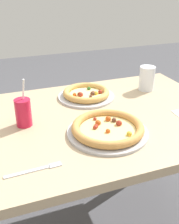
# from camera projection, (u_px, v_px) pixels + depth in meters

# --- Properties ---
(dining_table) EXTENTS (1.27, 0.90, 0.75)m
(dining_table) POSITION_uv_depth(u_px,v_px,m) (100.00, 135.00, 1.38)
(dining_table) COLOR tan
(dining_table) RESTS_ON ground
(pizza_near) EXTENTS (0.35, 0.35, 0.05)m
(pizza_near) POSITION_uv_depth(u_px,v_px,m) (108.00, 129.00, 1.18)
(pizza_near) COLOR #B7B7BC
(pizza_near) RESTS_ON dining_table
(pizza_far) EXTENTS (0.31, 0.31, 0.05)m
(pizza_far) POSITION_uv_depth(u_px,v_px,m) (86.00, 94.00, 1.53)
(pizza_far) COLOR #B7B7BC
(pizza_far) RESTS_ON dining_table
(drink_cup_colored) EXTENTS (0.07, 0.07, 0.22)m
(drink_cup_colored) POSITION_uv_depth(u_px,v_px,m) (23.00, 112.00, 1.23)
(drink_cup_colored) COLOR red
(drink_cup_colored) RESTS_ON dining_table
(water_cup_clear) EXTENTS (0.09, 0.09, 0.14)m
(water_cup_clear) POSITION_uv_depth(u_px,v_px,m) (147.00, 78.00, 1.61)
(water_cup_clear) COLOR silver
(water_cup_clear) RESTS_ON dining_table
(fork) EXTENTS (0.20, 0.03, 0.00)m
(fork) POSITION_uv_depth(u_px,v_px,m) (36.00, 170.00, 0.97)
(fork) COLOR silver
(fork) RESTS_ON dining_table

